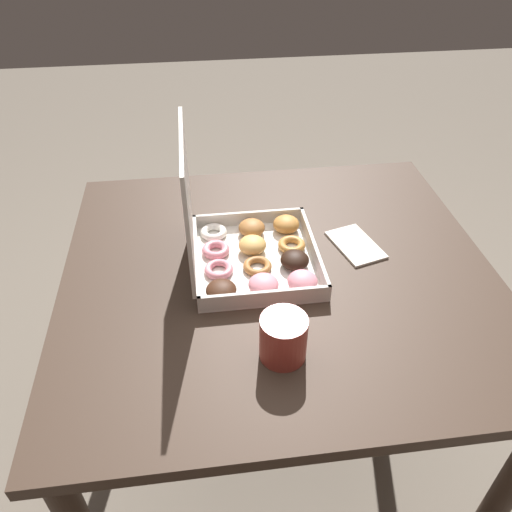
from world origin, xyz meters
name	(u,v)px	position (x,y,z in m)	size (l,w,h in m)	color
ground_plane	(272,450)	(0.00, 0.00, 0.00)	(8.00, 8.00, 0.00)	#6B6054
dining_table	(278,305)	(0.00, 0.00, 0.66)	(0.91, 0.98, 0.78)	#38281E
donut_box	(244,245)	(0.03, 0.08, 0.83)	(0.30, 0.29, 0.32)	silver
coffee_mug	(283,337)	(-0.25, 0.03, 0.83)	(0.09, 0.09, 0.09)	#A3382D
paper_napkin	(356,245)	(0.06, -0.20, 0.78)	(0.17, 0.13, 0.01)	silver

